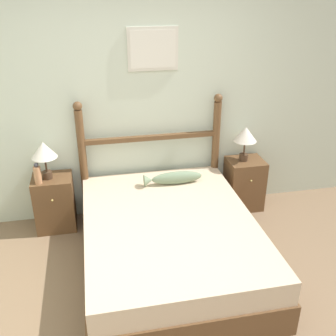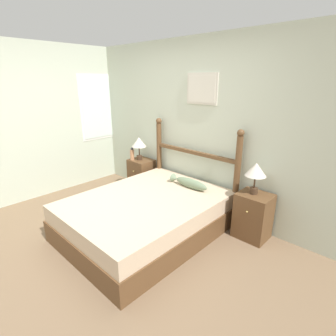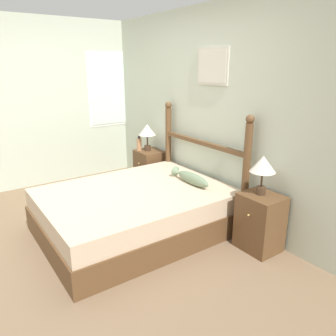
{
  "view_description": "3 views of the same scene",
  "coord_description": "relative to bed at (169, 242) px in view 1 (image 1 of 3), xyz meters",
  "views": [
    {
      "loc": [
        -0.49,
        -2.34,
        2.47
      ],
      "look_at": [
        0.21,
        1.06,
        0.81
      ],
      "focal_mm": 42.0,
      "sensor_mm": 36.0,
      "label": 1
    },
    {
      "loc": [
        2.46,
        -1.43,
        1.97
      ],
      "look_at": [
        0.2,
        0.97,
        0.85
      ],
      "focal_mm": 28.0,
      "sensor_mm": 36.0,
      "label": 2
    },
    {
      "loc": [
        3.17,
        -1.04,
        1.87
      ],
      "look_at": [
        0.22,
        1.02,
        0.72
      ],
      "focal_mm": 35.0,
      "sensor_mm": 36.0,
      "label": 3
    }
  ],
  "objects": [
    {
      "name": "headboard",
      "position": [
        0.0,
        0.99,
        0.49
      ],
      "size": [
        1.58,
        0.09,
        1.37
      ],
      "color": "brown",
      "rests_on": "ground_plane"
    },
    {
      "name": "ground_plane",
      "position": [
        -0.13,
        -0.62,
        -0.25
      ],
      "size": [
        16.0,
        16.0,
        0.0
      ],
      "primitive_type": "plane",
      "color": "#7A6047"
    },
    {
      "name": "fish_pillow",
      "position": [
        0.18,
        0.67,
        0.32
      ],
      "size": [
        0.62,
        0.13,
        0.14
      ],
      "color": "gray",
      "rests_on": "bed"
    },
    {
      "name": "bottle",
      "position": [
        -1.2,
        0.76,
        0.46
      ],
      "size": [
        0.07,
        0.07,
        0.23
      ],
      "color": "tan",
      "rests_on": "nightstand_left"
    },
    {
      "name": "nightstand_right",
      "position": [
        1.08,
        0.87,
        0.05
      ],
      "size": [
        0.41,
        0.38,
        0.6
      ],
      "color": "brown",
      "rests_on": "ground_plane"
    },
    {
      "name": "table_lamp_right",
      "position": [
        1.05,
        0.88,
        0.66
      ],
      "size": [
        0.26,
        0.26,
        0.4
      ],
      "color": "#422D1E",
      "rests_on": "nightstand_right"
    },
    {
      "name": "nightstand_left",
      "position": [
        -1.08,
        0.87,
        0.05
      ],
      "size": [
        0.41,
        0.38,
        0.6
      ],
      "color": "brown",
      "rests_on": "ground_plane"
    },
    {
      "name": "table_lamp_left",
      "position": [
        -1.12,
        0.86,
        0.66
      ],
      "size": [
        0.26,
        0.26,
        0.4
      ],
      "color": "#422D1E",
      "rests_on": "nightstand_left"
    },
    {
      "name": "bed",
      "position": [
        0.0,
        0.0,
        0.0
      ],
      "size": [
        1.57,
        2.06,
        0.5
      ],
      "color": "brown",
      "rests_on": "ground_plane"
    },
    {
      "name": "wall_back",
      "position": [
        -0.13,
        1.11,
        1.03
      ],
      "size": [
        6.4,
        0.08,
        2.55
      ],
      "color": "beige",
      "rests_on": "ground_plane"
    }
  ]
}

